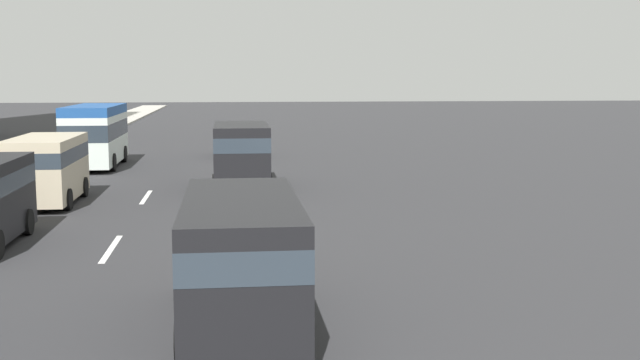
% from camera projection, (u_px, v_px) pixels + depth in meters
% --- Properties ---
extents(ground_plane, '(198.00, 198.00, 0.00)m').
position_uv_depth(ground_plane, '(163.00, 172.00, 35.81)').
color(ground_plane, '#2D2D30').
extents(lane_stripe_mid, '(3.20, 0.16, 0.01)m').
position_uv_depth(lane_stripe_mid, '(111.00, 249.00, 19.79)').
color(lane_stripe_mid, silver).
rests_on(lane_stripe_mid, ground_plane).
extents(lane_stripe_far, '(3.20, 0.16, 0.01)m').
position_uv_depth(lane_stripe_far, '(146.00, 197.00, 28.25)').
color(lane_stripe_far, silver).
rests_on(lane_stripe_far, ground_plane).
extents(car_second, '(4.46, 1.81, 1.69)m').
position_uv_depth(car_second, '(239.00, 142.00, 42.72)').
color(car_second, black).
rests_on(car_second, ground_plane).
extents(van_fourth, '(5.01, 2.23, 2.49)m').
position_uv_depth(van_fourth, '(241.00, 151.00, 30.69)').
color(van_fourth, black).
rests_on(van_fourth, ground_plane).
extents(van_fifth, '(4.89, 2.16, 2.30)m').
position_uv_depth(van_fifth, '(46.00, 166.00, 26.65)').
color(van_fifth, beige).
rests_on(van_fifth, ground_plane).
extents(van_sixth, '(5.34, 2.10, 2.29)m').
position_uv_depth(van_sixth, '(241.00, 254.00, 13.44)').
color(van_sixth, black).
rests_on(van_sixth, ground_plane).
extents(minibus_seventh, '(6.83, 2.34, 2.98)m').
position_uv_depth(minibus_seventh, '(96.00, 133.00, 37.55)').
color(minibus_seventh, silver).
rests_on(minibus_seventh, ground_plane).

